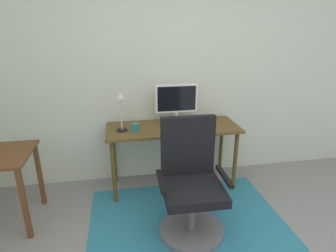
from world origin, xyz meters
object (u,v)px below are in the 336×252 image
Objects in this scene: monitor at (176,100)px; cell_phone at (211,120)px; computer_mouse at (207,127)px; keyboard at (181,130)px; desk at (173,134)px; desk_lamp at (121,105)px; office_chair at (191,190)px; coffee_cup at (135,128)px.

cell_phone is (0.41, -0.00, -0.25)m from monitor.
keyboard is at bearing -177.38° from computer_mouse.
desk is 10.30× the size of cell_phone.
desk is at bearing -115.68° from monitor.
desk is 0.50m from cell_phone.
desk_lamp reaches higher than computer_mouse.
keyboard reaches higher than desk.
computer_mouse is 0.10× the size of office_chair.
monitor reaches higher than cell_phone.
monitor reaches higher than desk.
coffee_cup is (-0.48, 0.05, 0.04)m from keyboard.
desk is at bearing 161.02° from computer_mouse.
computer_mouse is (0.29, 0.01, 0.01)m from keyboard.
desk is 0.38m from computer_mouse.
desk is 0.37m from monitor.
desk_lamp reaches higher than cell_phone.
desk is 0.44m from coffee_cup.
office_chair is (0.01, -0.76, -0.24)m from desk.
computer_mouse is at bearing -98.20° from cell_phone.
desk_lamp is 0.40× the size of office_chair.
office_chair reaches higher than cell_phone.
keyboard is 0.50m from cell_phone.
coffee_cup reaches higher than desk.
monitor is 1.07m from office_chair.
monitor is 0.37m from keyboard.
cell_phone is 1.06m from office_chair.
desk_lamp is (-0.62, -0.17, 0.02)m from monitor.
desk is at bearing 3.13° from desk_lamp.
desk_lamp is 1.10m from office_chair.
monitor reaches higher than office_chair.
desk is 0.80m from office_chair.
coffee_cup is at bearing -168.69° from desk.
computer_mouse is 0.77m from coffee_cup.
desk is at bearing 11.31° from coffee_cup.
desk is 3.52× the size of desk_lamp.
computer_mouse is at bearing -2.74° from coffee_cup.
desk_lamp is at bearing 174.30° from computer_mouse.
coffee_cup is at bearing -155.54° from monitor.
monitor is 0.45× the size of office_chair.
coffee_cup is 0.22× the size of desk_lamp.
cell_phone is 0.14× the size of office_chair.
monitor is at bearing 24.46° from coffee_cup.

